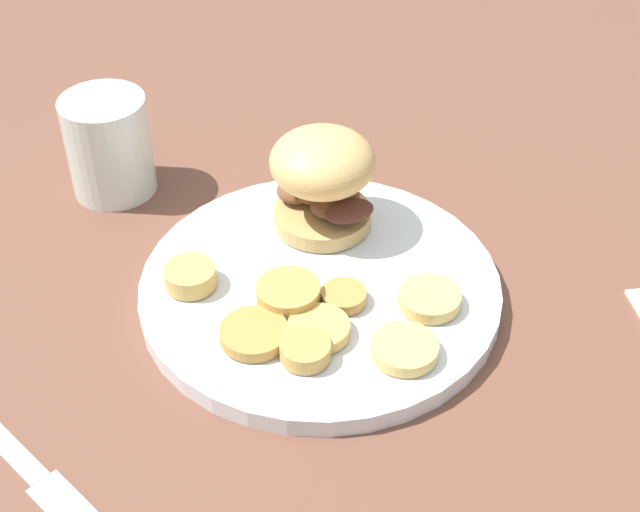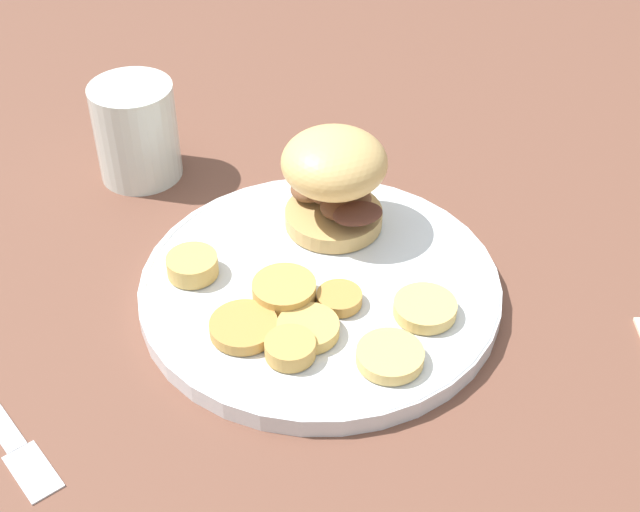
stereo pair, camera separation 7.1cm
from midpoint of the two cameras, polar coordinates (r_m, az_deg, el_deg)
ground_plane at (r=0.74m, az=2.75°, el=-2.66°), size 4.00×4.00×0.00m
dinner_plate at (r=0.74m, az=2.78°, el=-2.09°), size 0.30×0.30×0.02m
sandwich at (r=0.76m, az=3.65°, el=4.87°), size 0.09×0.10×0.09m
potato_round_0 at (r=0.67m, az=7.59°, el=-6.52°), size 0.05×0.05×0.01m
potato_round_1 at (r=0.66m, az=1.17°, el=-6.06°), size 0.04×0.04×0.01m
potato_round_2 at (r=0.73m, az=-5.44°, el=-0.72°), size 0.04×0.04×0.02m
potato_round_3 at (r=0.71m, az=4.14°, el=-2.84°), size 0.04×0.04×0.01m
potato_round_4 at (r=0.70m, az=0.75°, el=-2.52°), size 0.05×0.05×0.02m
potato_round_5 at (r=0.68m, az=2.24°, el=-4.78°), size 0.05×0.05×0.01m
potato_round_6 at (r=0.68m, az=-1.93°, el=-4.70°), size 0.05×0.05×0.01m
potato_round_7 at (r=0.71m, az=9.63°, el=-3.44°), size 0.05×0.05×0.01m
drinking_glass at (r=0.87m, az=-9.38°, el=7.79°), size 0.08×0.08×0.10m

